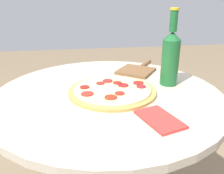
{
  "coord_description": "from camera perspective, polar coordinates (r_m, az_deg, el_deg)",
  "views": [
    {
      "loc": [
        0.83,
        -0.1,
        1.13
      ],
      "look_at": [
        -0.0,
        0.02,
        0.79
      ],
      "focal_mm": 40.0,
      "sensor_mm": 36.0,
      "label": 1
    }
  ],
  "objects": [
    {
      "name": "pizza_paddle",
      "position": [
        1.15,
        5.87,
        3.95
      ],
      "size": [
        0.25,
        0.21,
        0.02
      ],
      "rotation": [
        0.0,
        0.0,
        2.51
      ],
      "color": "brown",
      "rests_on": "table"
    },
    {
      "name": "table",
      "position": [
        1.02,
        -0.9,
        -13.24
      ],
      "size": [
        0.84,
        0.84,
        0.77
      ],
      "color": "#B2A893",
      "rests_on": "ground_plane"
    },
    {
      "name": "napkin",
      "position": [
        0.74,
        10.82,
        -7.23
      ],
      "size": [
        0.17,
        0.13,
        0.01
      ],
      "color": "red",
      "rests_on": "table"
    },
    {
      "name": "beer_bottle",
      "position": [
        0.98,
        13.24,
        6.87
      ],
      "size": [
        0.07,
        0.07,
        0.29
      ],
      "color": "#195628",
      "rests_on": "table"
    },
    {
      "name": "pizza",
      "position": [
        0.91,
        0.01,
        -0.71
      ],
      "size": [
        0.32,
        0.32,
        0.02
      ],
      "color": "#C68E47",
      "rests_on": "table"
    }
  ]
}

